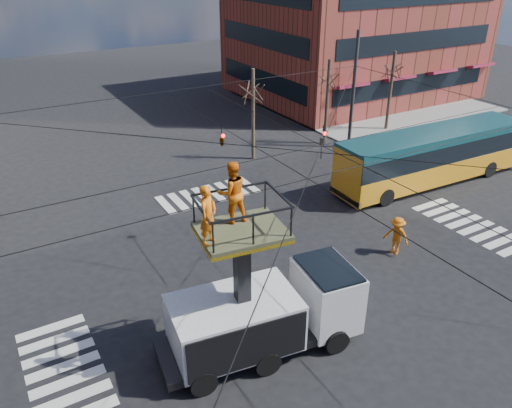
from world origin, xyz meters
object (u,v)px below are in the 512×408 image
object	(u,v)px
city_bus	(433,155)
traffic_cone	(169,368)
flagger	(397,236)
utility_truck	(264,296)
worker_ground	(226,328)

from	to	relation	value
city_bus	traffic_cone	xyz separation A→B (m)	(-19.34, -6.68, -1.35)
city_bus	flagger	bearing A→B (deg)	-144.96
utility_truck	city_bus	world-z (taller)	utility_truck
utility_truck	city_bus	distance (m)	17.45
flagger	city_bus	bearing A→B (deg)	100.89
worker_ground	flagger	distance (m)	9.78
traffic_cone	worker_ground	bearing A→B (deg)	2.62
worker_ground	city_bus	bearing A→B (deg)	-66.95
utility_truck	traffic_cone	world-z (taller)	utility_truck
utility_truck	flagger	bearing A→B (deg)	22.22
city_bus	worker_ground	xyz separation A→B (m)	(-17.18, -6.58, -0.73)
city_bus	worker_ground	bearing A→B (deg)	-156.86
city_bus	traffic_cone	world-z (taller)	city_bus
utility_truck	flagger	size ratio (longest dim) A/B	3.91
utility_truck	worker_ground	bearing A→B (deg)	166.60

